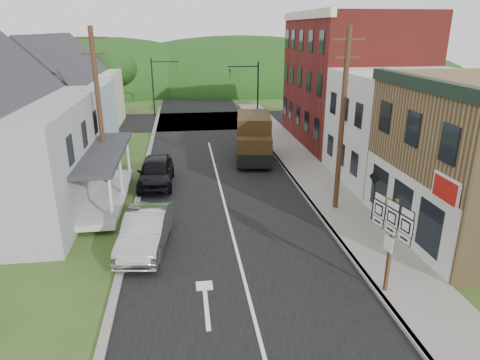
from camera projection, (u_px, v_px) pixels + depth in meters
name	position (u px, v px, depth m)	size (l,w,h in m)	color
ground	(236.00, 249.00, 18.17)	(120.00, 120.00, 0.00)	#2D4719
road	(217.00, 174.00, 27.50)	(9.00, 90.00, 0.02)	black
cross_road	(203.00, 121.00, 43.38)	(60.00, 9.00, 0.02)	black
sidewalk_right	(315.00, 179.00, 26.35)	(2.80, 55.00, 0.15)	slate
curb_right	(293.00, 180.00, 26.18)	(0.20, 55.00, 0.15)	slate
curb_left	(141.00, 187.00, 25.03)	(0.30, 55.00, 0.12)	slate
storefront_white	(408.00, 128.00, 25.50)	(8.00, 7.00, 6.50)	silver
storefront_red	(351.00, 80.00, 33.79)	(8.00, 12.00, 10.00)	maroon
house_blue	(59.00, 103.00, 31.42)	(7.14, 8.16, 7.28)	#8CACBF
house_cream	(79.00, 87.00, 39.76)	(7.14, 8.16, 7.28)	beige
utility_pole_right	(342.00, 121.00, 20.58)	(1.60, 0.26, 9.00)	#472D19
utility_pole_left	(99.00, 110.00, 23.26)	(1.60, 0.26, 9.00)	#472D19
traffic_signal_right	(250.00, 87.00, 39.39)	(2.87, 0.20, 6.00)	black
traffic_signal_left	(159.00, 80.00, 44.85)	(2.87, 0.20, 6.00)	black
tree_left_d	(114.00, 68.00, 45.28)	(4.80, 4.80, 6.94)	#382616
forested_ridge	(194.00, 86.00, 69.53)	(90.00, 30.00, 16.00)	black
silver_sedan	(146.00, 231.00, 18.01)	(1.69, 4.85, 1.60)	#A7A7AC
dark_sedan	(156.00, 172.00, 25.31)	(1.99, 4.94, 1.68)	black
delivery_van	(254.00, 138.00, 29.95)	(3.01, 5.91, 3.16)	#33210E
route_sign_cluster	(391.00, 233.00, 14.32)	(0.45, 1.95, 3.45)	#472D19
warning_sign	(374.00, 189.00, 20.09)	(0.26, 0.65, 2.49)	black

